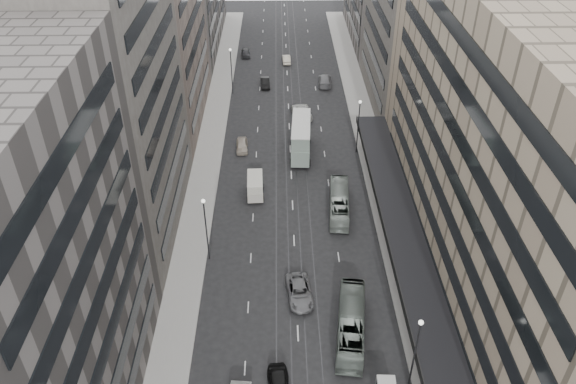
{
  "coord_description": "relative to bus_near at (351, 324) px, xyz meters",
  "views": [
    {
      "loc": [
        -1.64,
        -35.7,
        42.95
      ],
      "look_at": [
        -0.68,
        16.97,
        5.63
      ],
      "focal_mm": 35.0,
      "sensor_mm": 36.0,
      "label": 1
    }
  ],
  "objects": [
    {
      "name": "ground",
      "position": [
        -5.09,
        -0.81,
        -1.46
      ],
      "size": [
        220.0,
        220.0,
        0.0
      ],
      "primitive_type": "plane",
      "color": "black",
      "rests_on": "ground"
    },
    {
      "name": "sidewalk_right",
      "position": [
        6.91,
        36.69,
        -1.38
      ],
      "size": [
        4.0,
        125.0,
        0.15
      ],
      "primitive_type": "cube",
      "color": "gray",
      "rests_on": "ground"
    },
    {
      "name": "sidewalk_left",
      "position": [
        -17.09,
        36.69,
        -1.38
      ],
      "size": [
        4.0,
        125.0,
        0.15
      ],
      "primitive_type": "cube",
      "color": "gray",
      "rests_on": "ground"
    },
    {
      "name": "department_store",
      "position": [
        16.37,
        7.19,
        13.49
      ],
      "size": [
        19.2,
        60.0,
        30.0
      ],
      "color": "gray",
      "rests_on": "ground"
    },
    {
      "name": "building_right_mid",
      "position": [
        16.41,
        51.19,
        10.54
      ],
      "size": [
        15.0,
        28.0,
        24.0
      ],
      "primitive_type": "cube",
      "color": "#44403B",
      "rests_on": "ground"
    },
    {
      "name": "building_left_b",
      "position": [
        -26.59,
        18.19,
        15.54
      ],
      "size": [
        15.0,
        26.0,
        34.0
      ],
      "primitive_type": "cube",
      "color": "#44403B",
      "rests_on": "ground"
    },
    {
      "name": "building_left_c",
      "position": [
        -26.59,
        45.19,
        11.04
      ],
      "size": [
        15.0,
        28.0,
        25.0
      ],
      "primitive_type": "cube",
      "color": "#79695E",
      "rests_on": "ground"
    },
    {
      "name": "lamp_right_near",
      "position": [
        4.61,
        -5.81,
        3.75
      ],
      "size": [
        0.44,
        0.44,
        8.32
      ],
      "color": "#262628",
      "rests_on": "ground"
    },
    {
      "name": "lamp_right_far",
      "position": [
        4.61,
        34.19,
        3.75
      ],
      "size": [
        0.44,
        0.44,
        8.32
      ],
      "color": "#262628",
      "rests_on": "ground"
    },
    {
      "name": "lamp_left_near",
      "position": [
        -14.79,
        11.19,
        3.75
      ],
      "size": [
        0.44,
        0.44,
        8.32
      ],
      "color": "#262628",
      "rests_on": "ground"
    },
    {
      "name": "lamp_left_far",
      "position": [
        -14.79,
        54.19,
        3.75
      ],
      "size": [
        0.44,
        0.44,
        8.32
      ],
      "color": "#262628",
      "rests_on": "ground"
    },
    {
      "name": "bus_near",
      "position": [
        0.0,
        0.0,
        0.0
      ],
      "size": [
        3.85,
        10.69,
        2.91
      ],
      "primitive_type": "imported",
      "rotation": [
        0.0,
        0.0,
        3.01
      ],
      "color": "slate",
      "rests_on": "ground"
    },
    {
      "name": "bus_far",
      "position": [
        0.71,
        19.75,
        -0.11
      ],
      "size": [
        3.07,
        9.82,
        2.69
      ],
      "primitive_type": "imported",
      "rotation": [
        0.0,
        0.0,
        3.06
      ],
      "color": "#909B93",
      "rests_on": "ground"
    },
    {
      "name": "double_decker",
      "position": [
        -3.59,
        33.85,
        1.28
      ],
      "size": [
        3.3,
        9.41,
        5.07
      ],
      "rotation": [
        0.0,
        0.0,
        -0.06
      ],
      "color": "gray",
      "rests_on": "ground"
    },
    {
      "name": "panel_van",
      "position": [
        -9.9,
        23.43,
        0.08
      ],
      "size": [
        2.32,
        4.5,
        2.79
      ],
      "rotation": [
        0.0,
        0.0,
        0.04
      ],
      "color": "#B7B1A5",
      "rests_on": "ground"
    },
    {
      "name": "sedan_2",
      "position": [
        -4.78,
        5.03,
        -0.7
      ],
      "size": [
        3.1,
        5.7,
        1.52
      ],
      "primitive_type": "imported",
      "rotation": [
        0.0,
        0.0,
        0.11
      ],
      "color": "slate",
      "rests_on": "ground"
    },
    {
      "name": "sedan_4",
      "position": [
        -12.22,
        35.16,
        -0.74
      ],
      "size": [
        1.91,
        4.31,
        1.44
      ],
      "primitive_type": "imported",
      "rotation": [
        0.0,
        0.0,
        0.05
      ],
      "color": "#ADA08F",
      "rests_on": "ground"
    },
    {
      "name": "sedan_5",
      "position": [
        -9.14,
        57.22,
        -0.73
      ],
      "size": [
        1.85,
        4.52,
        1.46
      ],
      "primitive_type": "imported",
      "rotation": [
        0.0,
        0.0,
        0.07
      ],
      "color": "black",
      "rests_on": "ground"
    },
    {
      "name": "sedan_6",
      "position": [
        -3.01,
        45.67,
        -0.64
      ],
      "size": [
        3.49,
        6.19,
        1.63
      ],
      "primitive_type": "imported",
      "rotation": [
        0.0,
        0.0,
        3.28
      ],
      "color": "#BBBBB6",
      "rests_on": "ground"
    },
    {
      "name": "sedan_7",
      "position": [
        1.66,
        57.81,
        -0.63
      ],
      "size": [
        2.76,
        5.87,
        1.66
      ],
      "primitive_type": "imported",
      "rotation": [
        0.0,
        0.0,
        3.06
      ],
      "color": "slate",
      "rests_on": "ground"
    },
    {
      "name": "sedan_8",
      "position": [
        -13.27,
        71.67,
        -0.75
      ],
      "size": [
        2.08,
        4.29,
        1.41
      ],
      "primitive_type": "imported",
      "rotation": [
        0.0,
        0.0,
        0.1
      ],
      "color": "#2B2B2D",
      "rests_on": "ground"
    },
    {
      "name": "sedan_9",
      "position": [
        -5.12,
        68.26,
        -0.76
      ],
      "size": [
        1.63,
        4.29,
        1.4
      ],
      "primitive_type": "imported",
      "rotation": [
        0.0,
        0.0,
        3.18
      ],
      "color": "beige",
      "rests_on": "ground"
    }
  ]
}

